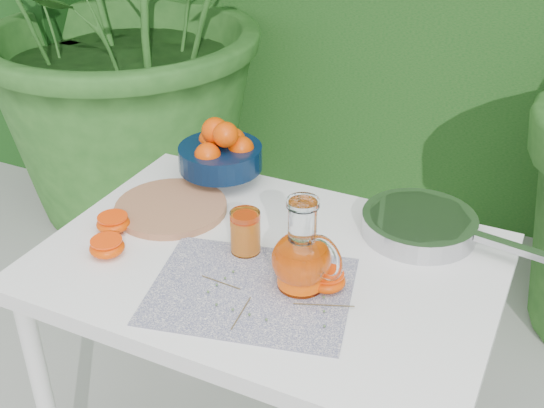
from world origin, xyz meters
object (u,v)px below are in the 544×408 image
at_px(fruit_bowl, 221,152).
at_px(juice_pitcher, 302,257).
at_px(saute_pan, 421,224).
at_px(white_table, 268,288).
at_px(cutting_board, 171,208).

xyz_separation_m(fruit_bowl, juice_pitcher, (0.38, -0.35, -0.01)).
distance_m(juice_pitcher, saute_pan, 0.35).
bearing_deg(saute_pan, fruit_bowl, 176.00).
height_order(white_table, saute_pan, saute_pan).
xyz_separation_m(cutting_board, juice_pitcher, (0.42, -0.14, 0.07)).
height_order(fruit_bowl, saute_pan, fruit_bowl).
height_order(juice_pitcher, saute_pan, juice_pitcher).
xyz_separation_m(cutting_board, saute_pan, (0.58, 0.16, 0.02)).
bearing_deg(fruit_bowl, juice_pitcher, -42.07).
height_order(cutting_board, fruit_bowl, fruit_bowl).
relative_size(white_table, saute_pan, 2.07).
distance_m(fruit_bowl, juice_pitcher, 0.52).
distance_m(cutting_board, saute_pan, 0.61).
distance_m(fruit_bowl, saute_pan, 0.56).
distance_m(cutting_board, fruit_bowl, 0.22).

